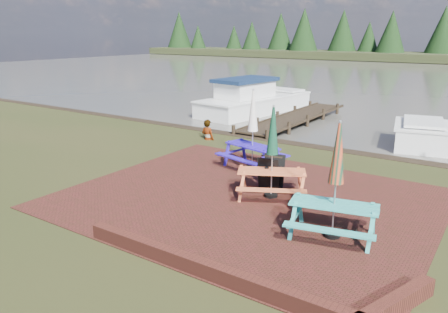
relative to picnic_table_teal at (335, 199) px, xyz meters
name	(u,v)px	position (x,y,z in m)	size (l,w,h in m)	color
ground	(226,212)	(-2.57, -0.12, -0.86)	(120.00, 120.00, 0.00)	black
paving	(248,199)	(-2.57, 0.88, -0.85)	(9.00, 7.50, 0.02)	#3A1A12
brick_wall	(253,279)	(-0.43, -2.54, -0.71)	(6.21, 1.79, 0.30)	#4C1E16
picnic_table_teal	(335,199)	(0.00, 0.00, 0.00)	(2.06, 1.91, 2.45)	teal
picnic_table_red	(272,166)	(-2.14, 1.32, -0.02)	(2.23, 2.15, 2.38)	#CE5F35
picnic_table_blue	(253,142)	(-3.82, 3.21, 0.01)	(2.10, 1.96, 2.47)	#2C17B0
chalkboard	(271,172)	(-2.43, 1.85, -0.38)	(0.61, 0.66, 0.93)	black
jetty	(295,118)	(-6.07, 11.15, -0.74)	(1.76, 9.08, 1.00)	black
boat_jetty	(253,102)	(-9.32, 12.70, -0.41)	(3.58, 7.74, 2.16)	silver
person	(208,120)	(-7.24, 5.55, -0.06)	(0.58, 0.38, 1.60)	gray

